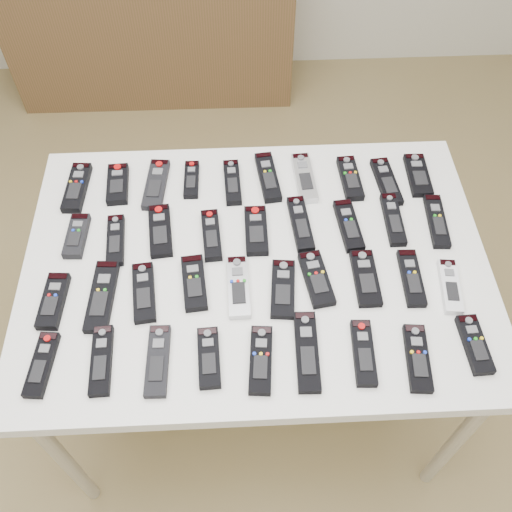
{
  "coord_description": "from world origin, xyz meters",
  "views": [
    {
      "loc": [
        0.02,
        -0.9,
        2.02
      ],
      "look_at": [
        0.06,
        -0.0,
        0.8
      ],
      "focal_mm": 40.0,
      "sensor_mm": 36.0,
      "label": 1
    }
  ],
  "objects_px": {
    "remote_23": "(238,287)",
    "remote_27": "(411,278)",
    "remote_9": "(418,175)",
    "remote_21": "(144,292)",
    "remote_0": "(77,188)",
    "remote_26": "(366,278)",
    "remote_8": "(386,182)",
    "remote_17": "(393,219)",
    "remote_32": "(209,358)",
    "remote_5": "(268,177)",
    "remote_3": "(191,180)",
    "remote_11": "(116,240)",
    "remote_2": "(156,185)",
    "remote_12": "(160,231)",
    "remote_14": "(256,231)",
    "remote_15": "(300,224)",
    "remote_24": "(283,289)",
    "remote_29": "(42,365)",
    "sideboard": "(152,30)",
    "remote_4": "(232,182)",
    "remote_16": "(349,226)",
    "remote_13": "(211,235)",
    "remote_22": "(194,283)",
    "remote_25": "(316,279)",
    "remote_19": "(53,301)",
    "remote_37": "(475,344)",
    "remote_18": "(437,221)",
    "remote_6": "(304,178)",
    "remote_31": "(158,361)",
    "remote_36": "(418,358)",
    "remote_1": "(118,184)",
    "remote_30": "(101,360)",
    "remote_7": "(350,178)",
    "remote_28": "(450,286)",
    "remote_33": "(261,360)",
    "remote_10": "(77,236)",
    "remote_35": "(364,353)"
  },
  "relations": [
    {
      "from": "sideboard",
      "to": "remote_0",
      "type": "relative_size",
      "value": 7.77
    },
    {
      "from": "remote_9",
      "to": "remote_21",
      "type": "height_order",
      "value": "same"
    },
    {
      "from": "remote_17",
      "to": "remote_32",
      "type": "xyz_separation_m",
      "value": [
        -0.52,
        -0.4,
        0.0
      ]
    },
    {
      "from": "remote_24",
      "to": "remote_29",
      "type": "distance_m",
      "value": 0.61
    },
    {
      "from": "remote_23",
      "to": "remote_30",
      "type": "xyz_separation_m",
      "value": [
        -0.33,
        -0.19,
        0.0
      ]
    },
    {
      "from": "remote_8",
      "to": "remote_26",
      "type": "relative_size",
      "value": 1.07
    },
    {
      "from": "remote_0",
      "to": "remote_28",
      "type": "distance_m",
      "value": 1.09
    },
    {
      "from": "remote_15",
      "to": "remote_2",
      "type": "bearing_deg",
      "value": 152.53
    },
    {
      "from": "remote_11",
      "to": "remote_14",
      "type": "bearing_deg",
      "value": -1.84
    },
    {
      "from": "remote_3",
      "to": "remote_8",
      "type": "xyz_separation_m",
      "value": [
        0.58,
        -0.04,
        0.0
      ]
    },
    {
      "from": "remote_26",
      "to": "remote_2",
      "type": "bearing_deg",
      "value": 147.19
    },
    {
      "from": "remote_22",
      "to": "remote_32",
      "type": "relative_size",
      "value": 1.06
    },
    {
      "from": "remote_0",
      "to": "remote_5",
      "type": "relative_size",
      "value": 0.97
    },
    {
      "from": "remote_23",
      "to": "remote_27",
      "type": "distance_m",
      "value": 0.45
    },
    {
      "from": "remote_4",
      "to": "remote_21",
      "type": "xyz_separation_m",
      "value": [
        -0.24,
        -0.38,
        -0.0
      ]
    },
    {
      "from": "remote_0",
      "to": "remote_21",
      "type": "height_order",
      "value": "remote_0"
    },
    {
      "from": "remote_10",
      "to": "remote_13",
      "type": "bearing_deg",
      "value": 0.79
    },
    {
      "from": "remote_6",
      "to": "remote_31",
      "type": "bearing_deg",
      "value": -128.64
    },
    {
      "from": "remote_19",
      "to": "remote_31",
      "type": "xyz_separation_m",
      "value": [
        0.27,
        -0.18,
        -0.0
      ]
    },
    {
      "from": "remote_27",
      "to": "remote_15",
      "type": "bearing_deg",
      "value": 146.1
    },
    {
      "from": "remote_3",
      "to": "remote_9",
      "type": "bearing_deg",
      "value": -0.35
    },
    {
      "from": "sideboard",
      "to": "remote_8",
      "type": "bearing_deg",
      "value": -60.42
    },
    {
      "from": "remote_6",
      "to": "remote_31",
      "type": "relative_size",
      "value": 1.03
    },
    {
      "from": "remote_0",
      "to": "remote_26",
      "type": "bearing_deg",
      "value": -20.58
    },
    {
      "from": "remote_3",
      "to": "remote_18",
      "type": "distance_m",
      "value": 0.72
    },
    {
      "from": "remote_3",
      "to": "remote_5",
      "type": "relative_size",
      "value": 0.74
    },
    {
      "from": "remote_8",
      "to": "remote_12",
      "type": "xyz_separation_m",
      "value": [
        -0.66,
        -0.16,
        0.0
      ]
    },
    {
      "from": "remote_19",
      "to": "remote_37",
      "type": "bearing_deg",
      "value": -5.6
    },
    {
      "from": "remote_11",
      "to": "remote_35",
      "type": "bearing_deg",
      "value": -34.8
    },
    {
      "from": "remote_3",
      "to": "remote_4",
      "type": "relative_size",
      "value": 0.84
    },
    {
      "from": "sideboard",
      "to": "remote_36",
      "type": "xyz_separation_m",
      "value": [
        0.82,
        -2.09,
        0.44
      ]
    },
    {
      "from": "remote_22",
      "to": "remote_33",
      "type": "xyz_separation_m",
      "value": [
        0.16,
        -0.23,
        -0.0
      ]
    },
    {
      "from": "remote_13",
      "to": "remote_22",
      "type": "distance_m",
      "value": 0.16
    },
    {
      "from": "sideboard",
      "to": "remote_24",
      "type": "xyz_separation_m",
      "value": [
        0.51,
        -1.88,
        0.43
      ]
    },
    {
      "from": "remote_15",
      "to": "remote_14",
      "type": "bearing_deg",
      "value": -177.19
    },
    {
      "from": "remote_27",
      "to": "remote_32",
      "type": "bearing_deg",
      "value": -157.35
    },
    {
      "from": "remote_26",
      "to": "remote_32",
      "type": "bearing_deg",
      "value": -153.08
    },
    {
      "from": "remote_15",
      "to": "remote_11",
      "type": "bearing_deg",
      "value": 178.83
    },
    {
      "from": "remote_19",
      "to": "remote_37",
      "type": "relative_size",
      "value": 1.03
    },
    {
      "from": "remote_11",
      "to": "remote_0",
      "type": "bearing_deg",
      "value": 119.28
    },
    {
      "from": "remote_11",
      "to": "remote_30",
      "type": "height_order",
      "value": "same"
    },
    {
      "from": "remote_22",
      "to": "remote_28",
      "type": "xyz_separation_m",
      "value": [
        0.66,
        -0.04,
        -0.0
      ]
    },
    {
      "from": "remote_5",
      "to": "remote_29",
      "type": "relative_size",
      "value": 1.16
    },
    {
      "from": "remote_2",
      "to": "remote_32",
      "type": "xyz_separation_m",
      "value": [
        0.16,
        -0.57,
        0.0
      ]
    },
    {
      "from": "remote_5",
      "to": "remote_16",
      "type": "distance_m",
      "value": 0.29
    },
    {
      "from": "remote_7",
      "to": "remote_17",
      "type": "xyz_separation_m",
      "value": [
        0.1,
        -0.16,
        -0.0
      ]
    },
    {
      "from": "remote_16",
      "to": "remote_21",
      "type": "xyz_separation_m",
      "value": [
        -0.56,
        -0.19,
        -0.0
      ]
    },
    {
      "from": "remote_2",
      "to": "remote_25",
      "type": "xyz_separation_m",
      "value": [
        0.44,
        -0.36,
        0.0
      ]
    },
    {
      "from": "remote_1",
      "to": "remote_17",
      "type": "distance_m",
      "value": 0.81
    },
    {
      "from": "remote_5",
      "to": "remote_22",
      "type": "xyz_separation_m",
      "value": [
        -0.21,
        -0.37,
        0.0
      ]
    }
  ]
}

